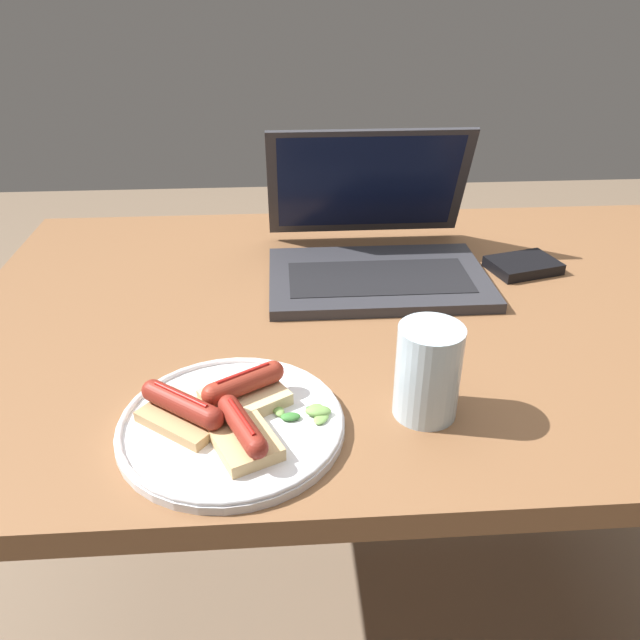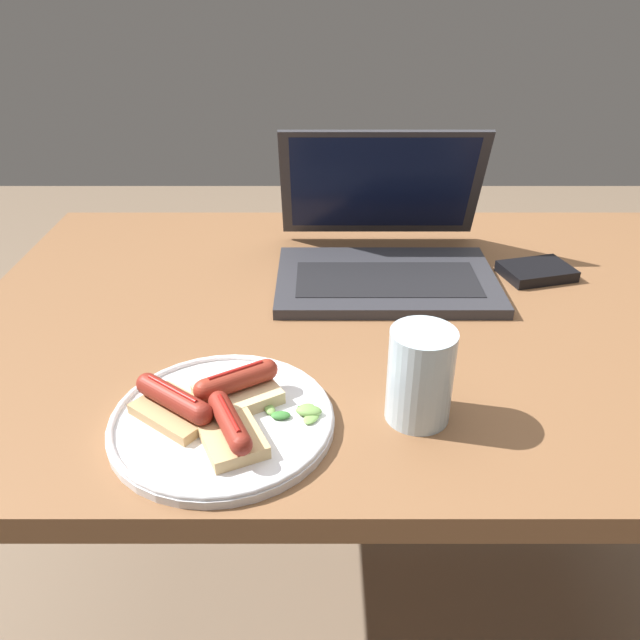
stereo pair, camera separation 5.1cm
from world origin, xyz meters
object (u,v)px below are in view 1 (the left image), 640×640
laptop (375,249)px  plate (232,424)px  external_drive (523,265)px  drinking_glass (428,372)px

laptop → plate: bearing=-118.6°
external_drive → drinking_glass: bearing=-139.1°
external_drive → laptop: bearing=162.3°
plate → drinking_glass: bearing=4.4°
drinking_glass → external_drive: size_ratio=0.89×
laptop → plate: laptop is taller
drinking_glass → external_drive: 0.48m
drinking_glass → plate: bearing=-175.6°
laptop → external_drive: bearing=-2.7°
plate → drinking_glass: 0.24m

